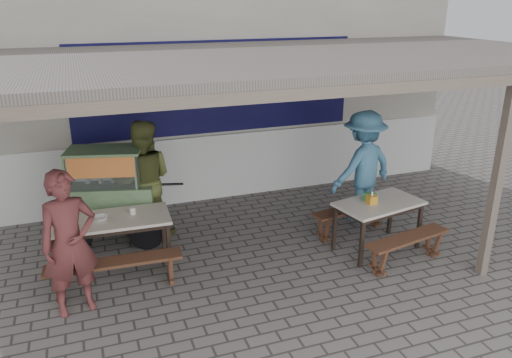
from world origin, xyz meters
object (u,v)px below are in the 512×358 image
Objects in this scene: patron_street_side at (70,244)px; donation_box at (370,197)px; condiment_jar at (133,211)px; vendor_cart at (110,192)px; tissue_box at (372,199)px; bench_left_wall at (111,226)px; bench_left_street at (115,268)px; table_right at (379,207)px; bench_right_wall at (350,214)px; bench_right_street at (407,244)px; patron_right_table at (363,167)px; patron_wall_side at (144,180)px; condiment_bowl at (101,218)px; table_left at (110,224)px.

donation_box is at bearing -10.18° from patron_street_side.
patron_street_side reaches higher than condiment_jar.
vendor_cart reaches higher than condiment_jar.
tissue_box is 1.41× the size of condiment_jar.
bench_left_street is at bearing -90.00° from bench_left_wall.
patron_street_side reaches higher than table_right.
bench_left_wall is 3.82m from tissue_box.
bench_left_wall is 3.65m from bench_right_wall.
bench_right_wall is (-0.22, 1.15, 0.00)m from bench_right_street.
table_right is 15.44× the size of condiment_jar.
bench_right_street is at bearing 68.53° from patron_right_table.
patron_street_side is 2.04m from patron_wall_side.
vendor_cart reaches higher than tissue_box.
patron_street_side reaches higher than bench_left_wall.
donation_box is (0.03, 0.10, -0.00)m from tissue_box.
condiment_jar reaches higher than bench_right_street.
donation_box is at bearing -99.74° from bench_right_wall.
condiment_bowl is (-3.71, 0.64, -0.03)m from donation_box.
condiment_bowl is at bearing 158.19° from table_right.
patron_wall_side reaches higher than bench_left_wall.
donation_box is 1.98× the size of condiment_jar.
table_right is 7.08× the size of condiment_bowl.
condiment_jar is at bearing 35.14° from patron_street_side.
bench_right_street is 7.18× the size of condiment_bowl.
table_left is at bearing -10.00° from patron_right_table.
vendor_cart is at bearing 106.13° from condiment_jar.
tissue_box is at bearing -11.37° from condiment_bowl.
vendor_cart is 1.82m from patron_street_side.
vendor_cart is (-3.52, 1.03, 0.46)m from bench_right_wall.
bench_right_wall is 15.65× the size of condiment_jar.
condiment_bowl reaches higher than bench_right_wall.
tissue_box reaches higher than condiment_bowl.
bench_left_wall is at bearing -86.93° from vendor_cart.
bench_right_street is 0.74× the size of patron_wall_side.
patron_right_table is (3.44, -0.60, 0.00)m from patron_wall_side.
table_left is 0.85× the size of vendor_cart.
bench_right_wall is 0.75m from tissue_box.
vendor_cart is at bearing -22.41° from patron_right_table.
bench_left_street is 1.24× the size of table_right.
donation_box reaches higher than table_left.
donation_box is 3.36m from condiment_jar.
bench_left_wall is at bearing 160.42° from donation_box.
table_right is at bearing -9.41° from vendor_cart.
patron_wall_side is (1.08, 1.73, 0.04)m from patron_street_side.
condiment_jar is at bearing 7.31° from condiment_bowl.
tissue_box is (-0.13, -0.00, 0.14)m from table_right.
bench_right_street is at bearing -7.43° from bench_left_street.
condiment_jar is (-3.39, 0.79, 0.13)m from table_right.
bench_left_street is 1.23× the size of bench_right_street.
patron_street_side is at bearing -106.90° from bench_left_wall.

